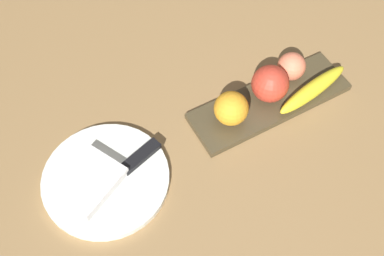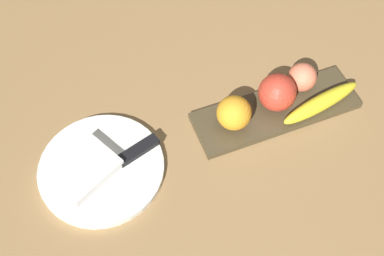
{
  "view_description": "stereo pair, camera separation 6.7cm",
  "coord_description": "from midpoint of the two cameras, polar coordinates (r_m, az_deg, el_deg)",
  "views": [
    {
      "loc": [
        0.47,
        0.41,
        0.81
      ],
      "look_at": [
        0.23,
        -0.03,
        0.05
      ],
      "focal_mm": 44.02,
      "sensor_mm": 36.0,
      "label": 1
    },
    {
      "loc": [
        0.41,
        0.44,
        0.81
      ],
      "look_at": [
        0.23,
        -0.03,
        0.05
      ],
      "focal_mm": 44.02,
      "sensor_mm": 36.0,
      "label": 2
    }
  ],
  "objects": [
    {
      "name": "peach",
      "position": [
        1.03,
        15.07,
        5.86
      ],
      "size": [
        0.06,
        0.06,
        0.06
      ],
      "primitive_type": "sphere",
      "color": "#E77857",
      "rests_on": "fruit_tray"
    },
    {
      "name": "orange_near_apple",
      "position": [
        0.94,
        7.17,
        1.73
      ],
      "size": [
        0.07,
        0.07,
        0.07
      ],
      "primitive_type": "sphere",
      "color": "orange",
      "rests_on": "fruit_tray"
    },
    {
      "name": "dinner_plate",
      "position": [
        0.93,
        -8.87,
        -4.97
      ],
      "size": [
        0.24,
        0.24,
        0.01
      ],
      "primitive_type": "cylinder",
      "color": "white",
      "rests_on": "ground_plane"
    },
    {
      "name": "banana",
      "position": [
        1.01,
        17.26,
        2.77
      ],
      "size": [
        0.19,
        0.07,
        0.03
      ],
      "primitive_type": "ellipsoid",
      "rotation": [
        0.0,
        0.0,
        3.32
      ],
      "color": "yellow",
      "rests_on": "fruit_tray"
    },
    {
      "name": "folded_napkin",
      "position": [
        0.91,
        -10.85,
        -5.03
      ],
      "size": [
        0.15,
        0.14,
        0.02
      ],
      "primitive_type": "cube",
      "rotation": [
        0.0,
        0.0,
        0.47
      ],
      "color": "white",
      "rests_on": "dinner_plate"
    },
    {
      "name": "ground_plane",
      "position": [
        1.02,
        14.57,
        1.04
      ],
      "size": [
        2.4,
        2.4,
        0.0
      ],
      "primitive_type": "plane",
      "color": "olive"
    },
    {
      "name": "fruit_tray",
      "position": [
        1.01,
        12.0,
        1.99
      ],
      "size": [
        0.35,
        0.11,
        0.02
      ],
      "primitive_type": "cube",
      "color": "#473C26",
      "rests_on": "ground_plane"
    },
    {
      "name": "knife",
      "position": [
        0.92,
        -5.26,
        -3.35
      ],
      "size": [
        0.18,
        0.07,
        0.01
      ],
      "rotation": [
        0.0,
        0.0,
        0.29
      ],
      "color": "silver",
      "rests_on": "dinner_plate"
    },
    {
      "name": "apple",
      "position": [
        0.98,
        12.25,
        4.13
      ],
      "size": [
        0.08,
        0.08,
        0.08
      ],
      "primitive_type": "sphere",
      "color": "red",
      "rests_on": "fruit_tray"
    }
  ]
}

